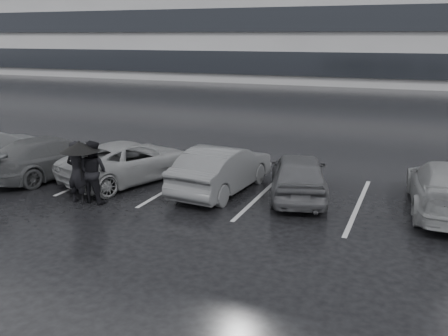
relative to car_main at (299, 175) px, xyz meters
name	(u,v)px	position (x,y,z in m)	size (l,w,h in m)	color
ground	(210,219)	(-1.66, -2.60, -0.67)	(160.00, 160.00, 0.00)	black
car_main	(299,175)	(0.00, 0.00, 0.00)	(1.57, 3.91, 1.33)	black
car_west_a	(222,169)	(-2.26, -0.31, 0.04)	(1.48, 4.26, 1.40)	#2D2D2F
car_west_b	(131,161)	(-5.43, -0.35, -0.02)	(2.15, 4.66, 1.30)	#535356
car_west_c	(52,156)	(-8.15, -0.84, 0.00)	(1.87, 4.60, 1.33)	black
pedestrian_left	(77,172)	(-5.60, -2.80, 0.22)	(0.65, 0.42, 1.78)	black
pedestrian_right	(93,172)	(-5.23, -2.58, 0.22)	(0.86, 0.67, 1.77)	black
umbrella	(79,147)	(-5.41, -2.87, 0.98)	(1.07, 1.07, 1.81)	black
stall_stripes	(219,188)	(-2.46, -0.10, -0.66)	(19.72, 5.00, 0.00)	#9E9EA1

